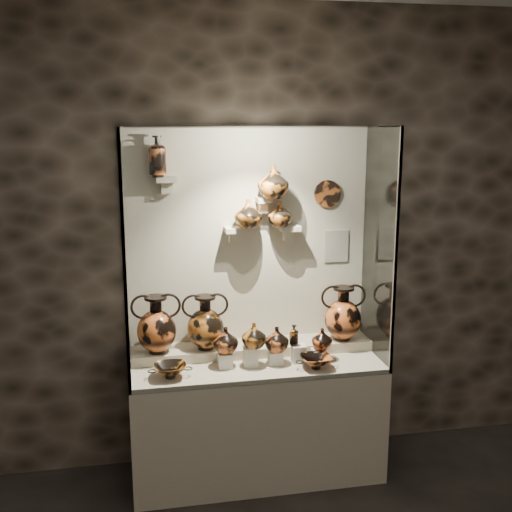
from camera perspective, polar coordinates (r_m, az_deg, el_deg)
The scene contains 36 objects.
wall_back at distance 4.47m, azimuth -0.76°, elevation 1.31°, with size 5.00×0.02×3.20m, color black.
plinth at distance 4.57m, azimuth 0.03°, elevation -14.43°, with size 1.70×0.60×0.80m, color beige.
front_tier at distance 4.39m, azimuth 0.03°, elevation -9.60°, with size 1.68×0.58×0.03m, color #C2B296.
rear_tier at distance 4.54m, azimuth -0.40°, elevation -8.37°, with size 1.70×0.25×0.10m, color #C2B296.
back_panel at distance 4.47m, azimuth -0.75°, elevation 1.29°, with size 1.70×0.03×1.60m, color beige.
glass_front at distance 3.88m, azimuth 0.88°, elevation -0.44°, with size 1.70×0.01×1.60m, color white.
glass_left at distance 4.09m, azimuth -11.68°, elevation -0.03°, with size 0.01×0.60×1.60m, color white.
glass_right at distance 4.40m, azimuth 10.90°, elevation 0.90°, with size 0.01×0.60×1.60m, color white.
glass_top at distance 4.07m, azimuth 0.03°, elevation 11.49°, with size 1.70×0.60×0.01m, color white.
frame_post_left at distance 3.80m, azimuth -11.61°, elevation -0.96°, with size 0.02×0.02×1.60m, color gray.
frame_post_right at distance 4.14m, azimuth 12.31°, elevation 0.10°, with size 0.02×0.02×1.60m, color gray.
pedestal_a at distance 4.29m, azimuth -2.76°, elevation -9.24°, with size 0.09×0.09×0.10m, color silver.
pedestal_b at distance 4.31m, azimuth -0.50°, elevation -8.91°, with size 0.09×0.09×0.13m, color silver.
pedestal_c at distance 4.35m, azimuth 1.73°, elevation -8.99°, with size 0.09×0.09×0.09m, color silver.
pedestal_d at distance 4.38m, azimuth 3.80°, elevation -8.64°, with size 0.09×0.09×0.12m, color silver.
pedestal_e at distance 4.42m, azimuth 5.57°, elevation -8.74°, with size 0.09×0.09×0.08m, color silver.
bracket_ul at distance 4.26m, azimuth -7.93°, elevation 6.75°, with size 0.14×0.12×0.04m, color beige.
bracket_ca at distance 4.36m, azimuth -1.87°, elevation 2.34°, with size 0.14×0.12×0.04m, color beige.
bracket_cb at distance 4.36m, azimuth 0.71°, elevation 5.02°, with size 0.10×0.12×0.04m, color beige.
bracket_cc at distance 4.43m, azimuth 2.98°, elevation 2.51°, with size 0.14×0.12×0.04m, color beige.
amphora_left at distance 4.35m, azimuth -8.85°, elevation -6.02°, with size 0.32×0.32×0.40m, color #D15F28, non-canonical shape.
amphora_mid at distance 4.38m, azimuth -4.52°, elevation -5.89°, with size 0.30×0.30×0.38m, color #B3611F, non-canonical shape.
amphora_right at distance 4.58m, azimuth 7.73°, elevation -5.05°, with size 0.31×0.31×0.39m, color #D15F28, non-canonical shape.
jug_a at distance 4.25m, azimuth -2.71°, elevation -7.46°, with size 0.17×0.17×0.17m, color #D15F28.
jug_b at distance 4.25m, azimuth -0.19°, elevation -7.07°, with size 0.16×0.16×0.17m, color #B3611F.
jug_c at distance 4.30m, azimuth 1.85°, elevation -7.40°, with size 0.16×0.16×0.17m, color #D15F28.
jug_e at distance 4.40m, azimuth 5.89°, elevation -7.32°, with size 0.14×0.14×0.14m, color #D15F28.
lekythos_small at distance 4.32m, azimuth 3.38°, elevation -6.93°, with size 0.07×0.07×0.16m, color #B3611F, non-canonical shape.
kylix_left at distance 4.16m, azimuth -7.64°, elevation -9.98°, with size 0.27×0.23×0.11m, color #B3611F, non-canonical shape.
kylix_right at distance 4.29m, azimuth 5.35°, elevation -9.25°, with size 0.26×0.22×0.11m, color #D15F28, non-canonical shape.
lekythos_tall at distance 4.23m, azimuth -8.76°, elevation 8.98°, with size 0.12×0.12×0.30m, color #D15F28, non-canonical shape.
ovoid_vase_a at distance 4.31m, azimuth -0.71°, elevation 3.79°, with size 0.19×0.19×0.20m, color #B3611F.
ovoid_vase_b at distance 4.31m, azimuth 1.54°, elevation 6.61°, with size 0.21×0.21×0.22m, color #B3611F.
ovoid_vase_c at distance 4.37m, azimuth 2.14°, elevation 3.75°, with size 0.17×0.17×0.17m, color #B3611F.
wall_plate at distance 4.52m, azimuth 6.35°, elevation 5.52°, with size 0.19×0.19×0.02m, color #9B4A1E.
info_placard at distance 4.61m, azimuth 7.16°, elevation 0.88°, with size 0.17×0.01×0.23m, color beige.
Camera 1 is at (-0.79, -1.81, 2.47)m, focal length 45.00 mm.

